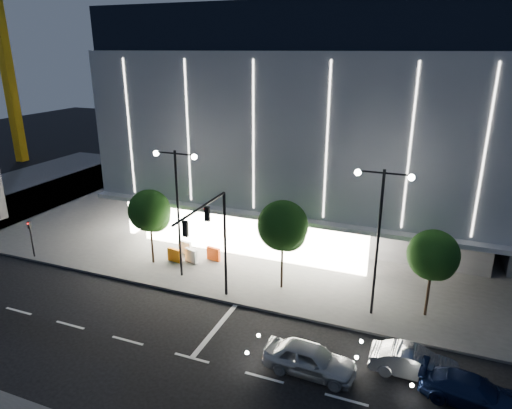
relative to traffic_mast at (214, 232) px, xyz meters
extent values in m
plane|color=black|center=(-1.00, -3.34, -5.03)|extent=(160.00, 160.00, 0.00)
cube|color=#474747|center=(4.00, 20.66, -4.95)|extent=(70.00, 40.00, 0.15)
cube|color=#4C4C51|center=(2.00, 20.66, -3.03)|extent=(28.00, 21.00, 4.00)
cube|color=#9E9FA4|center=(2.00, 18.66, 4.47)|extent=(30.00, 25.00, 11.00)
cube|color=black|center=(2.00, 18.66, 11.47)|extent=(29.40, 24.50, 3.00)
cube|color=white|center=(-1.00, 7.36, -3.03)|extent=(18.00, 0.40, 3.60)
cube|color=white|center=(-11.80, 12.66, -3.03)|extent=(0.40, 10.00, 3.60)
cube|color=#9E9FA4|center=(2.00, 6.36, -0.93)|extent=(30.00, 2.00, 0.30)
cube|color=white|center=(2.00, 6.14, 4.47)|extent=(24.00, 0.06, 10.00)
cylinder|color=black|center=(0.00, 1.46, -1.53)|extent=(0.18, 0.18, 7.00)
cylinder|color=black|center=(0.00, -1.44, 1.97)|extent=(0.14, 5.80, 0.14)
cube|color=black|center=(0.00, -0.74, 1.37)|extent=(0.28, 0.18, 0.85)
cube|color=black|center=(0.00, -3.14, 1.37)|extent=(0.28, 0.18, 0.85)
sphere|color=#FF0C0C|center=(-0.12, -0.74, 1.67)|extent=(0.14, 0.14, 0.14)
cylinder|color=black|center=(-4.00, 2.66, -0.53)|extent=(0.16, 0.16, 9.00)
cylinder|color=black|center=(-4.70, 2.66, 3.77)|extent=(1.40, 0.10, 0.10)
cylinder|color=black|center=(-3.30, 2.66, 3.77)|extent=(1.40, 0.10, 0.10)
sphere|color=white|center=(-5.40, 2.66, 3.67)|extent=(0.36, 0.36, 0.36)
sphere|color=white|center=(-2.60, 2.66, 3.67)|extent=(0.36, 0.36, 0.36)
cylinder|color=black|center=(9.00, 2.66, -0.53)|extent=(0.16, 0.16, 9.00)
cylinder|color=black|center=(8.30, 2.66, 3.77)|extent=(1.40, 0.10, 0.10)
cylinder|color=black|center=(9.70, 2.66, 3.77)|extent=(1.40, 0.10, 0.10)
sphere|color=white|center=(7.60, 2.66, 3.67)|extent=(0.36, 0.36, 0.36)
sphere|color=white|center=(10.40, 2.66, 3.67)|extent=(0.36, 0.36, 0.36)
cylinder|color=black|center=(-16.00, 1.16, -3.53)|extent=(0.12, 0.12, 3.00)
cube|color=black|center=(-16.00, 1.16, -2.33)|extent=(0.22, 0.16, 0.55)
sphere|color=#FF0C0C|center=(-16.00, 1.05, -2.18)|extent=(0.10, 0.10, 0.10)
cube|color=gold|center=(-43.00, 24.66, 8.97)|extent=(1.20, 1.20, 28.00)
cylinder|color=black|center=(-7.00, 3.66, -3.14)|extent=(0.16, 0.16, 3.78)
sphere|color=#1B380F|center=(-7.00, 3.66, -0.82)|extent=(3.02, 3.02, 3.02)
sphere|color=#1B380F|center=(-6.70, 3.86, -1.36)|extent=(2.16, 2.16, 2.16)
sphere|color=#1B380F|center=(-7.25, 3.51, -1.14)|extent=(1.94, 1.94, 1.94)
cylinder|color=black|center=(3.00, 3.66, -3.00)|extent=(0.16, 0.16, 4.06)
sphere|color=#1B380F|center=(3.00, 3.66, -0.50)|extent=(3.25, 3.25, 3.25)
sphere|color=#1B380F|center=(3.30, 3.86, -1.08)|extent=(2.32, 2.32, 2.32)
sphere|color=#1B380F|center=(2.75, 3.51, -0.85)|extent=(2.09, 2.09, 2.09)
cylinder|color=black|center=(12.00, 3.66, -3.21)|extent=(0.16, 0.16, 3.64)
sphere|color=#1B380F|center=(12.00, 3.66, -0.97)|extent=(2.91, 2.91, 2.91)
sphere|color=#1B380F|center=(12.30, 3.86, -1.49)|extent=(2.08, 2.08, 2.08)
sphere|color=#1B380F|center=(11.75, 3.51, -1.28)|extent=(1.87, 1.87, 1.87)
imported|color=#B2B5BA|center=(6.91, -3.64, -4.25)|extent=(4.65, 2.02, 1.56)
imported|color=silver|center=(11.68, -1.94, -4.33)|extent=(4.21, 1.49, 1.39)
imported|color=#121E43|center=(14.22, -2.98, -4.37)|extent=(4.74, 2.41, 1.32)
cube|color=#FF490E|center=(-3.02, 5.64, -4.38)|extent=(1.13, 0.44, 1.00)
cube|color=silver|center=(-5.58, 5.86, -4.38)|extent=(1.12, 0.41, 1.00)
cube|color=orange|center=(-5.62, 4.37, -4.38)|extent=(1.12, 0.40, 1.00)
cube|color=silver|center=(-4.40, 4.74, -4.38)|extent=(1.12, 0.58, 1.00)
camera|label=1|loc=(11.37, -21.89, 10.10)|focal=32.00mm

